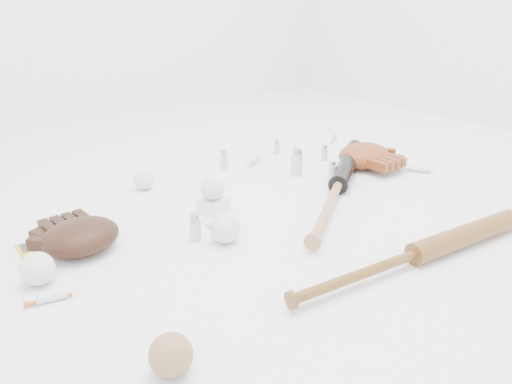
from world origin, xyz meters
TOP-DOWN VIEW (x-y plane):
  - bat_dark at (0.26, -0.01)m, footprint 0.80×0.57m
  - bat_wood at (0.07, -0.45)m, footprint 0.81×0.15m
  - glove_dark at (-0.56, 0.13)m, footprint 0.26×0.26m
  - glove_tan at (0.54, 0.12)m, footprint 0.26×0.26m
  - trading_card at (-0.67, 0.23)m, footprint 0.06×0.08m
  - pedestal at (-0.15, 0.13)m, footprint 0.10×0.10m
  - baseball_on_pedestal at (-0.15, 0.13)m, footprint 0.07×0.07m
  - baseball_left at (-0.70, 0.04)m, footprint 0.08×0.08m
  - baseball_upper at (-0.23, 0.43)m, footprint 0.07×0.07m
  - baseball_mid at (-0.24, -0.06)m, footprint 0.08×0.08m
  - baseball_aged at (-0.60, -0.41)m, footprint 0.08×0.08m
  - syringe_0 at (-0.70, -0.05)m, footprint 0.14×0.06m
  - syringe_1 at (-0.21, 0.02)m, footprint 0.10×0.13m
  - syringe_2 at (0.23, 0.41)m, footprint 0.14×0.11m
  - syringe_3 at (0.66, -0.06)m, footprint 0.11×0.15m
  - syringe_4 at (0.70, 0.44)m, footprint 0.13×0.10m
  - vial_0 at (0.38, 0.45)m, footprint 0.02×0.02m
  - vial_1 at (0.47, 0.27)m, footprint 0.02×0.02m
  - vial_2 at (0.34, 0.09)m, footprint 0.03×0.03m
  - vial_3 at (0.27, 0.21)m, footprint 0.04×0.04m
  - vial_4 at (-0.30, 0.00)m, footprint 0.03×0.03m
  - vial_5 at (0.10, 0.44)m, footprint 0.03×0.03m

SIDE VIEW (x-z plane):
  - trading_card at x=-0.67m, z-range 0.00..0.00m
  - syringe_0 at x=-0.70m, z-range 0.00..0.02m
  - syringe_1 at x=-0.21m, z-range 0.00..0.02m
  - syringe_4 at x=0.70m, z-range 0.00..0.02m
  - syringe_2 at x=0.23m, z-range 0.00..0.02m
  - syringe_3 at x=0.66m, z-range 0.00..0.02m
  - pedestal at x=-0.15m, z-range 0.00..0.04m
  - bat_wood at x=0.07m, z-range 0.00..0.06m
  - vial_0 at x=0.38m, z-range 0.00..0.06m
  - vial_1 at x=0.47m, z-range 0.00..0.06m
  - bat_dark at x=0.26m, z-range 0.00..0.07m
  - vial_2 at x=0.34m, z-range 0.00..0.07m
  - baseball_upper at x=-0.23m, z-range 0.00..0.07m
  - vial_5 at x=0.10m, z-range 0.00..0.07m
  - vial_4 at x=-0.30m, z-range 0.00..0.08m
  - baseball_left at x=-0.70m, z-range 0.00..0.08m
  - baseball_aged at x=-0.60m, z-range 0.00..0.08m
  - baseball_mid at x=-0.24m, z-range 0.00..0.08m
  - glove_dark at x=-0.56m, z-range 0.00..0.09m
  - glove_tan at x=0.54m, z-range 0.00..0.09m
  - vial_3 at x=0.27m, z-range 0.00..0.10m
  - baseball_on_pedestal at x=-0.15m, z-range 0.04..0.12m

